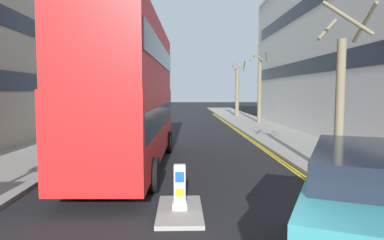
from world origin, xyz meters
TOP-DOWN VIEW (x-y plane):
  - sidewalk_right at (6.50, 16.00)m, footprint 4.00×80.00m
  - sidewalk_left at (-6.50, 16.00)m, footprint 4.00×80.00m
  - kerb_line_outer at (4.40, 14.00)m, footprint 0.10×56.00m
  - kerb_line_inner at (4.24, 14.00)m, footprint 0.10×56.00m
  - traffic_island at (0.00, 4.99)m, footprint 1.10×2.20m
  - keep_left_bollard at (0.00, 4.99)m, footprint 0.36×0.28m
  - double_decker_bus_away at (-1.92, 10.18)m, footprint 3.05×10.88m
  - taxi_minivan at (2.89, 1.56)m, footprint 3.71×5.15m
  - street_tree_near at (7.20, 28.12)m, footprint 1.69×1.67m
  - street_tree_mid at (6.45, 35.90)m, footprint 1.44×1.56m
  - street_tree_far at (5.24, 7.79)m, footprint 1.71×1.76m
  - townhouse_terrace_right at (13.50, 20.78)m, footprint 10.08×28.00m

SIDE VIEW (x-z plane):
  - kerb_line_outer at x=4.40m, z-range 0.00..0.01m
  - kerb_line_inner at x=4.24m, z-range 0.00..0.01m
  - traffic_island at x=0.00m, z-range 0.00..0.10m
  - sidewalk_right at x=6.50m, z-range 0.00..0.14m
  - sidewalk_left at x=-6.50m, z-range 0.00..0.14m
  - keep_left_bollard at x=0.00m, z-range 0.05..1.16m
  - taxi_minivan at x=2.89m, z-range 0.01..2.13m
  - street_tree_far at x=5.24m, z-range 0.02..5.62m
  - street_tree_mid at x=6.45m, z-range -0.20..6.06m
  - double_decker_bus_away at x=-1.92m, z-range 0.21..5.85m
  - street_tree_near at x=7.20m, z-range -0.08..6.43m
  - townhouse_terrace_right at x=13.50m, z-range 0.00..12.16m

